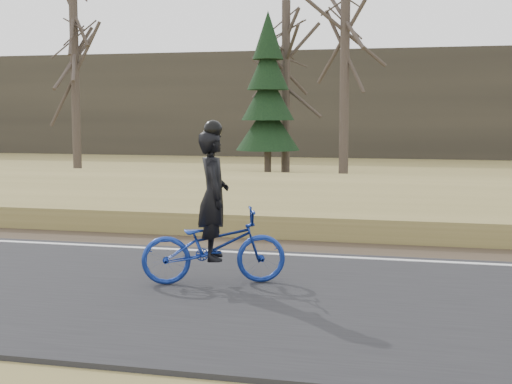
# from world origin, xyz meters

# --- Properties ---
(embankment) EXTENTS (120.00, 5.00, 0.44)m
(embankment) POSITION_xyz_m (0.00, 4.20, 0.22)
(embankment) COLOR #94844B
(embankment) RESTS_ON ground
(ballast) EXTENTS (120.00, 3.00, 0.45)m
(ballast) POSITION_xyz_m (0.00, 8.00, 0.23)
(ballast) COLOR slate
(ballast) RESTS_ON ground
(railroad) EXTENTS (120.00, 2.40, 0.29)m
(railroad) POSITION_xyz_m (0.00, 8.00, 0.53)
(railroad) COLOR black
(railroad) RESTS_ON ballast
(treeline_backdrop) EXTENTS (120.00, 4.00, 6.00)m
(treeline_backdrop) POSITION_xyz_m (0.00, 30.00, 3.00)
(treeline_backdrop) COLOR #383328
(treeline_backdrop) RESTS_ON ground
(cyclist) EXTENTS (2.17, 1.36, 2.33)m
(cyclist) POSITION_xyz_m (-4.58, -2.06, 0.79)
(cyclist) COLOR navy
(cyclist) RESTS_ON road
(bare_tree_far_left) EXTENTS (0.36, 0.36, 8.15)m
(bare_tree_far_left) POSITION_xyz_m (-16.00, 15.68, 4.08)
(bare_tree_far_left) COLOR #463B33
(bare_tree_far_left) RESTS_ON ground
(bare_tree_left) EXTENTS (0.36, 0.36, 7.13)m
(bare_tree_left) POSITION_xyz_m (-7.51, 17.93, 3.57)
(bare_tree_left) COLOR #463B33
(bare_tree_left) RESTS_ON ground
(bare_tree_near_left) EXTENTS (0.36, 0.36, 7.47)m
(bare_tree_near_left) POSITION_xyz_m (-4.72, 14.99, 3.74)
(bare_tree_near_left) COLOR #463B33
(bare_tree_near_left) RESTS_ON ground
(conifer) EXTENTS (2.60, 2.60, 6.56)m
(conifer) POSITION_xyz_m (-7.99, 16.64, 3.11)
(conifer) COLOR #463B33
(conifer) RESTS_ON ground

